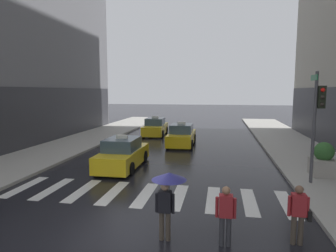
% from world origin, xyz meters
% --- Properties ---
extents(ground_plane, '(160.00, 160.00, 0.00)m').
position_xyz_m(ground_plane, '(0.00, 0.00, 0.00)').
color(ground_plane, black).
extents(crosswalk_markings, '(11.30, 2.80, 0.01)m').
position_xyz_m(crosswalk_markings, '(-0.00, 3.00, 0.00)').
color(crosswalk_markings, silver).
rests_on(crosswalk_markings, ground).
extents(traffic_light_pole, '(0.44, 0.84, 4.80)m').
position_xyz_m(traffic_light_pole, '(6.95, 5.37, 3.26)').
color(traffic_light_pole, '#47474C').
rests_on(traffic_light_pole, curb_right).
extents(taxi_lead, '(1.96, 4.55, 1.80)m').
position_xyz_m(taxi_lead, '(-2.26, 6.81, 0.72)').
color(taxi_lead, yellow).
rests_on(taxi_lead, ground).
extents(taxi_second, '(1.96, 4.55, 1.80)m').
position_xyz_m(taxi_second, '(0.01, 13.85, 0.72)').
color(taxi_second, yellow).
rests_on(taxi_second, ground).
extents(taxi_third, '(2.08, 4.61, 1.80)m').
position_xyz_m(taxi_third, '(-3.09, 18.43, 0.72)').
color(taxi_third, yellow).
rests_on(taxi_third, ground).
extents(pedestrian_with_umbrella, '(0.96, 0.96, 1.94)m').
position_xyz_m(pedestrian_with_umbrella, '(1.53, -0.34, 1.52)').
color(pedestrian_with_umbrella, '#473D33').
rests_on(pedestrian_with_umbrella, ground).
extents(pedestrian_with_handbag, '(0.60, 0.24, 1.65)m').
position_xyz_m(pedestrian_with_handbag, '(5.02, 0.07, 0.93)').
color(pedestrian_with_handbag, '#473D33').
rests_on(pedestrian_with_handbag, ground).
extents(pedestrian_plain_coat, '(0.55, 0.24, 1.65)m').
position_xyz_m(pedestrian_plain_coat, '(3.09, -0.36, 0.94)').
color(pedestrian_plain_coat, '#333338').
rests_on(pedestrian_plain_coat, ground).
extents(planter_near_corner, '(1.10, 1.10, 1.60)m').
position_xyz_m(planter_near_corner, '(7.73, 6.59, 0.87)').
color(planter_near_corner, '#A8A399').
rests_on(planter_near_corner, curb_right).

